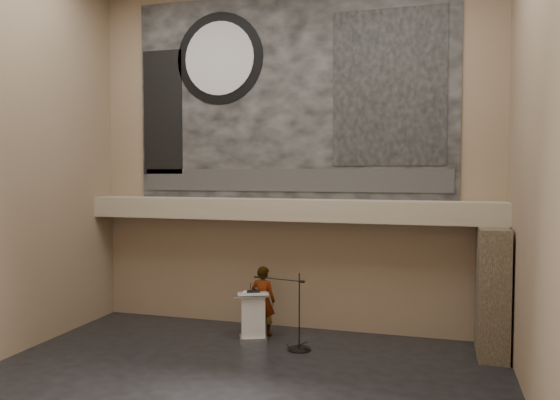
% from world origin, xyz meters
% --- Properties ---
extents(floor, '(10.00, 10.00, 0.00)m').
position_xyz_m(floor, '(0.00, 0.00, 0.00)').
color(floor, black).
rests_on(floor, ground).
extents(wall_back, '(10.00, 0.02, 8.50)m').
position_xyz_m(wall_back, '(0.00, 4.00, 4.25)').
color(wall_back, '#897157').
rests_on(wall_back, floor).
extents(wall_front, '(10.00, 0.02, 8.50)m').
position_xyz_m(wall_front, '(0.00, -4.00, 4.25)').
color(wall_front, '#897157').
rests_on(wall_front, floor).
extents(wall_right, '(0.02, 8.00, 8.50)m').
position_xyz_m(wall_right, '(5.00, 0.00, 4.25)').
color(wall_right, '#897157').
rests_on(wall_right, floor).
extents(soffit, '(10.00, 0.80, 0.50)m').
position_xyz_m(soffit, '(0.00, 3.60, 2.95)').
color(soffit, tan).
rests_on(soffit, wall_back).
extents(sprinkler_left, '(0.04, 0.04, 0.06)m').
position_xyz_m(sprinkler_left, '(-1.60, 3.55, 2.67)').
color(sprinkler_left, '#B2893D').
rests_on(sprinkler_left, soffit).
extents(sprinkler_right, '(0.04, 0.04, 0.06)m').
position_xyz_m(sprinkler_right, '(1.90, 3.55, 2.67)').
color(sprinkler_right, '#B2893D').
rests_on(sprinkler_right, soffit).
extents(banner, '(8.00, 0.05, 5.00)m').
position_xyz_m(banner, '(0.00, 3.97, 5.70)').
color(banner, black).
rests_on(banner, wall_back).
extents(banner_text_strip, '(7.76, 0.02, 0.55)m').
position_xyz_m(banner_text_strip, '(0.00, 3.93, 3.65)').
color(banner_text_strip, '#2D2D2D').
rests_on(banner_text_strip, banner).
extents(banner_clock_rim, '(2.30, 0.02, 2.30)m').
position_xyz_m(banner_clock_rim, '(-1.80, 3.93, 6.70)').
color(banner_clock_rim, black).
rests_on(banner_clock_rim, banner).
extents(banner_clock_face, '(1.84, 0.02, 1.84)m').
position_xyz_m(banner_clock_face, '(-1.80, 3.91, 6.70)').
color(banner_clock_face, silver).
rests_on(banner_clock_face, banner).
extents(banner_building_print, '(2.60, 0.02, 3.60)m').
position_xyz_m(banner_building_print, '(2.40, 3.93, 5.80)').
color(banner_building_print, black).
rests_on(banner_building_print, banner).
extents(banner_brick_print, '(1.10, 0.02, 3.20)m').
position_xyz_m(banner_brick_print, '(-3.40, 3.93, 5.40)').
color(banner_brick_print, black).
rests_on(banner_brick_print, banner).
extents(stone_pier, '(0.60, 1.40, 2.70)m').
position_xyz_m(stone_pier, '(4.65, 3.15, 1.35)').
color(stone_pier, '#413628').
rests_on(stone_pier, floor).
extents(lectern, '(0.82, 0.71, 1.13)m').
position_xyz_m(lectern, '(-0.51, 2.74, 0.55)').
color(lectern, silver).
rests_on(lectern, floor).
extents(binder, '(0.35, 0.31, 0.04)m').
position_xyz_m(binder, '(-0.49, 2.70, 1.12)').
color(binder, black).
rests_on(binder, lectern).
extents(papers, '(0.25, 0.32, 0.00)m').
position_xyz_m(papers, '(-0.63, 2.71, 1.10)').
color(papers, silver).
rests_on(papers, lectern).
extents(speaker_person, '(0.63, 0.44, 1.64)m').
position_xyz_m(speaker_person, '(-0.40, 3.15, 0.82)').
color(speaker_person, silver).
rests_on(speaker_person, floor).
extents(mic_stand, '(1.35, 0.52, 1.67)m').
position_xyz_m(mic_stand, '(0.65, 2.35, 0.24)').
color(mic_stand, black).
rests_on(mic_stand, floor).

